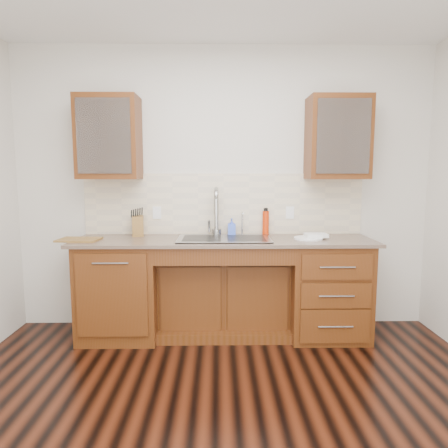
{
  "coord_description": "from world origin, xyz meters",
  "views": [
    {
      "loc": [
        -0.05,
        -2.15,
        1.5
      ],
      "look_at": [
        0.0,
        1.4,
        1.05
      ],
      "focal_mm": 32.0,
      "sensor_mm": 36.0,
      "label": 1
    }
  ],
  "objects_px": {
    "soap_bottle": "(232,227)",
    "plate": "(308,238)",
    "cutting_board": "(79,240)",
    "knife_block": "(138,226)",
    "water_bottle": "(266,223)"
  },
  "relations": [
    {
      "from": "plate",
      "to": "soap_bottle",
      "type": "bearing_deg",
      "value": 161.42
    },
    {
      "from": "soap_bottle",
      "to": "water_bottle",
      "type": "height_order",
      "value": "water_bottle"
    },
    {
      "from": "water_bottle",
      "to": "cutting_board",
      "type": "relative_size",
      "value": 0.65
    },
    {
      "from": "cutting_board",
      "to": "knife_block",
      "type": "bearing_deg",
      "value": 29.89
    },
    {
      "from": "soap_bottle",
      "to": "water_bottle",
      "type": "relative_size",
      "value": 0.71
    },
    {
      "from": "soap_bottle",
      "to": "plate",
      "type": "distance_m",
      "value": 0.73
    },
    {
      "from": "water_bottle",
      "to": "plate",
      "type": "height_order",
      "value": "water_bottle"
    },
    {
      "from": "knife_block",
      "to": "cutting_board",
      "type": "bearing_deg",
      "value": -160.89
    },
    {
      "from": "water_bottle",
      "to": "knife_block",
      "type": "distance_m",
      "value": 1.23
    },
    {
      "from": "plate",
      "to": "knife_block",
      "type": "xyz_separation_m",
      "value": [
        -1.58,
        0.22,
        0.09
      ]
    },
    {
      "from": "water_bottle",
      "to": "knife_block",
      "type": "xyz_separation_m",
      "value": [
        -1.23,
        -0.05,
        -0.02
      ]
    },
    {
      "from": "water_bottle",
      "to": "plate",
      "type": "relative_size",
      "value": 0.89
    },
    {
      "from": "plate",
      "to": "water_bottle",
      "type": "bearing_deg",
      "value": 143.9
    },
    {
      "from": "cutting_board",
      "to": "water_bottle",
      "type": "bearing_deg",
      "value": 10.57
    },
    {
      "from": "soap_bottle",
      "to": "plate",
      "type": "xyz_separation_m",
      "value": [
        0.69,
        -0.23,
        -0.07
      ]
    }
  ]
}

